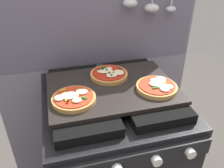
{
  "coord_description": "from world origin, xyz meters",
  "views": [
    {
      "loc": [
        -0.22,
        -0.82,
        1.44
      ],
      "look_at": [
        0.0,
        0.0,
        0.93
      ],
      "focal_mm": 37.58,
      "sensor_mm": 36.0,
      "label": 1
    }
  ],
  "objects_px": {
    "baking_tray": "(112,88)",
    "pizza_left": "(73,98)",
    "pizza_right": "(157,86)",
    "pizza_center": "(109,74)",
    "stove": "(112,161)"
  },
  "relations": [
    {
      "from": "baking_tray",
      "to": "pizza_right",
      "type": "xyz_separation_m",
      "value": [
        0.18,
        -0.07,
        0.02
      ]
    },
    {
      "from": "baking_tray",
      "to": "pizza_center",
      "type": "height_order",
      "value": "pizza_center"
    },
    {
      "from": "stove",
      "to": "pizza_left",
      "type": "bearing_deg",
      "value": -158.84
    },
    {
      "from": "pizza_left",
      "to": "pizza_center",
      "type": "bearing_deg",
      "value": 39.93
    },
    {
      "from": "stove",
      "to": "baking_tray",
      "type": "relative_size",
      "value": 1.67
    },
    {
      "from": "stove",
      "to": "pizza_right",
      "type": "relative_size",
      "value": 5.28
    },
    {
      "from": "baking_tray",
      "to": "pizza_right",
      "type": "height_order",
      "value": "pizza_right"
    },
    {
      "from": "pizza_right",
      "to": "pizza_center",
      "type": "xyz_separation_m",
      "value": [
        -0.17,
        0.16,
        -0.0
      ]
    },
    {
      "from": "stove",
      "to": "pizza_left",
      "type": "xyz_separation_m",
      "value": [
        -0.17,
        -0.07,
        0.48
      ]
    },
    {
      "from": "pizza_left",
      "to": "pizza_center",
      "type": "height_order",
      "value": "pizza_center"
    },
    {
      "from": "baking_tray",
      "to": "pizza_center",
      "type": "relative_size",
      "value": 3.17
    },
    {
      "from": "stove",
      "to": "pizza_center",
      "type": "relative_size",
      "value": 5.28
    },
    {
      "from": "baking_tray",
      "to": "pizza_right",
      "type": "relative_size",
      "value": 3.17
    },
    {
      "from": "stove",
      "to": "pizza_center",
      "type": "xyz_separation_m",
      "value": [
        0.01,
        0.08,
        0.48
      ]
    },
    {
      "from": "baking_tray",
      "to": "pizza_left",
      "type": "xyz_separation_m",
      "value": [
        -0.17,
        -0.07,
        0.02
      ]
    }
  ]
}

